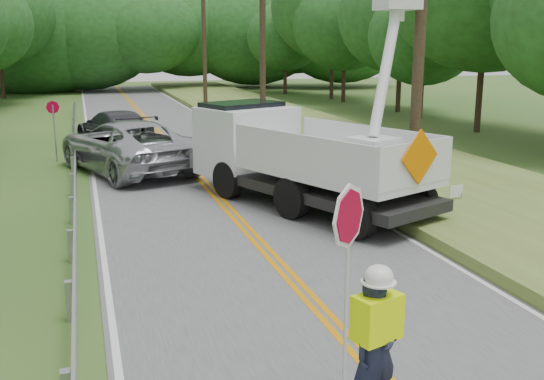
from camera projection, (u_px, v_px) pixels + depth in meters
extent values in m
cube|color=#4F4F51|center=(202.00, 181.00, 20.88)|extent=(7.20, 96.00, 0.02)
cube|color=orange|center=(199.00, 181.00, 20.85)|extent=(0.12, 96.00, 0.00)
cube|color=orange|center=(205.00, 180.00, 20.91)|extent=(0.12, 96.00, 0.00)
cube|color=silver|center=(95.00, 187.00, 19.90)|extent=(0.12, 96.00, 0.00)
cube|color=silver|center=(300.00, 174.00, 21.86)|extent=(0.12, 96.00, 0.00)
cube|color=#999BA0|center=(69.00, 301.00, 10.33)|extent=(0.12, 0.14, 0.70)
cube|color=#999BA0|center=(71.00, 246.00, 13.12)|extent=(0.12, 0.14, 0.70)
cube|color=#999BA0|center=(72.00, 210.00, 15.92)|extent=(0.12, 0.14, 0.70)
cube|color=#999BA0|center=(72.00, 185.00, 18.71)|extent=(0.12, 0.14, 0.70)
cube|color=#999BA0|center=(73.00, 167.00, 21.51)|extent=(0.12, 0.14, 0.70)
cube|color=#999BA0|center=(73.00, 152.00, 24.30)|extent=(0.12, 0.14, 0.70)
cube|color=#999BA0|center=(74.00, 141.00, 27.09)|extent=(0.12, 0.14, 0.70)
cube|color=#999BA0|center=(74.00, 132.00, 29.89)|extent=(0.12, 0.14, 0.70)
cube|color=#999BA0|center=(74.00, 124.00, 32.68)|extent=(0.12, 0.14, 0.70)
cube|color=#999BA0|center=(74.00, 118.00, 35.47)|extent=(0.12, 0.14, 0.70)
cube|color=#999BA0|center=(74.00, 112.00, 38.27)|extent=(0.12, 0.14, 0.70)
cube|color=#999BA0|center=(74.00, 107.00, 41.06)|extent=(0.12, 0.14, 0.70)
cube|color=#999BA0|center=(75.00, 165.00, 20.54)|extent=(0.05, 48.00, 0.34)
cylinder|color=black|center=(420.00, 23.00, 16.50)|extent=(0.30, 0.30, 10.00)
cylinder|color=black|center=(263.00, 32.00, 30.47)|extent=(0.30, 0.30, 10.00)
cylinder|color=black|center=(204.00, 35.00, 44.43)|extent=(0.30, 0.30, 10.00)
cube|color=#556527|center=(394.00, 165.00, 22.86)|extent=(7.00, 96.00, 0.30)
cylinder|color=#332319|center=(2.00, 74.00, 51.22)|extent=(0.32, 0.32, 3.91)
cylinder|color=#332319|center=(480.00, 90.00, 31.78)|extent=(0.32, 0.32, 4.30)
cylinder|color=#332319|center=(421.00, 95.00, 37.62)|extent=(0.32, 0.32, 2.84)
ellipsoid|color=#1D4218|center=(424.00, 36.00, 36.83)|extent=(6.62, 6.62, 5.82)
cylinder|color=#332319|center=(399.00, 85.00, 41.30)|extent=(0.32, 0.32, 3.53)
ellipsoid|color=#1D4218|center=(402.00, 17.00, 40.31)|extent=(8.24, 8.24, 7.25)
cylinder|color=#332319|center=(344.00, 80.00, 47.94)|extent=(0.32, 0.32, 3.43)
ellipsoid|color=#1D4218|center=(345.00, 23.00, 46.98)|extent=(8.01, 8.01, 7.05)
cylinder|color=#332319|center=(332.00, 73.00, 50.51)|extent=(0.32, 0.32, 4.21)
ellipsoid|color=#1D4218|center=(333.00, 6.00, 49.32)|extent=(9.83, 9.83, 8.65)
cylinder|color=#332319|center=(285.00, 77.00, 55.84)|extent=(0.32, 0.32, 2.90)
ellipsoid|color=#1D4218|center=(285.00, 37.00, 55.03)|extent=(6.76, 6.76, 5.95)
ellipsoid|color=#1D4218|center=(34.00, 31.00, 57.04)|extent=(15.81, 11.86, 11.86)
ellipsoid|color=#1D4218|center=(83.00, 31.00, 58.02)|extent=(14.42, 10.81, 10.81)
ellipsoid|color=#1D4218|center=(145.00, 31.00, 57.94)|extent=(10.31, 7.73, 7.73)
ellipsoid|color=#1D4218|center=(188.00, 32.00, 62.40)|extent=(11.68, 8.76, 8.76)
ellipsoid|color=#1D4218|center=(253.00, 32.00, 63.47)|extent=(14.12, 10.59, 10.59)
ellipsoid|color=#1D4218|center=(293.00, 32.00, 63.75)|extent=(11.16, 8.37, 8.37)
ellipsoid|color=#1D4218|center=(343.00, 32.00, 63.21)|extent=(13.56, 10.17, 10.17)
imported|color=#191E33|center=(376.00, 350.00, 7.47)|extent=(0.77, 0.62, 1.83)
cube|color=#D2F700|center=(377.00, 317.00, 7.38)|extent=(0.64, 0.50, 0.56)
ellipsoid|color=white|center=(379.00, 276.00, 7.26)|extent=(0.34, 0.34, 0.27)
cylinder|color=#B7B7B7|center=(345.00, 329.00, 7.18)|extent=(0.04, 0.04, 2.57)
cylinder|color=#A10025|center=(349.00, 216.00, 6.87)|extent=(0.58, 0.50, 0.73)
cylinder|color=black|center=(356.00, 216.00, 14.58)|extent=(0.73, 1.14, 1.09)
cylinder|color=black|center=(417.00, 201.00, 15.98)|extent=(0.73, 1.14, 1.09)
cylinder|color=black|center=(292.00, 198.00, 16.29)|extent=(0.73, 1.14, 1.09)
cylinder|color=black|center=(352.00, 186.00, 17.69)|extent=(0.73, 1.14, 1.09)
cylinder|color=black|center=(228.00, 180.00, 18.42)|extent=(0.73, 1.14, 1.09)
cylinder|color=black|center=(286.00, 170.00, 19.83)|extent=(0.73, 1.14, 1.09)
cube|color=black|center=(315.00, 186.00, 17.23)|extent=(5.00, 7.64, 0.28)
cube|color=silver|center=(336.00, 171.00, 16.50)|extent=(4.42, 5.84, 0.25)
cube|color=silver|center=(300.00, 155.00, 15.57)|extent=(2.07, 4.86, 1.02)
cube|color=silver|center=(369.00, 144.00, 17.16)|extent=(2.07, 4.86, 1.02)
cube|color=silver|center=(416.00, 164.00, 14.42)|extent=(2.44, 1.07, 1.02)
cube|color=silver|center=(247.00, 140.00, 19.33)|extent=(3.19, 2.98, 2.05)
cube|color=black|center=(242.00, 116.00, 19.33)|extent=(2.67, 2.24, 0.85)
cube|color=silver|center=(372.00, 156.00, 15.43)|extent=(1.34, 1.34, 0.91)
cube|color=orange|center=(420.00, 157.00, 14.32)|extent=(1.20, 0.53, 1.29)
imported|color=#B2B4BA|center=(127.00, 146.00, 22.16)|extent=(5.07, 7.24, 1.84)
imported|color=#393A40|center=(115.00, 128.00, 27.82)|extent=(3.62, 5.80, 1.57)
cylinder|color=#999BA0|center=(55.00, 133.00, 24.04)|extent=(0.06, 0.06, 2.20)
cylinder|color=#A10025|center=(53.00, 107.00, 23.81)|extent=(0.50, 0.12, 0.50)
cube|color=white|center=(456.00, 191.00, 17.21)|extent=(0.47, 0.12, 0.33)
cylinder|color=#999BA0|center=(449.00, 202.00, 17.22)|extent=(0.02, 0.02, 0.47)
cylinder|color=#999BA0|center=(461.00, 201.00, 17.33)|extent=(0.02, 0.02, 0.47)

